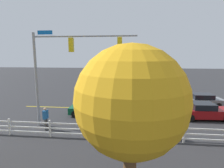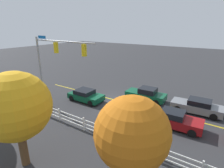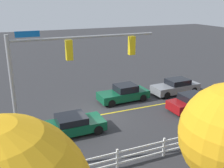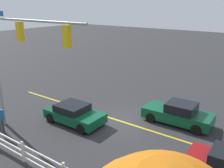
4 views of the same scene
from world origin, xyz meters
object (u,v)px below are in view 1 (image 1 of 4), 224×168
at_px(car_1, 149,99).
at_px(tree_1, 131,101).
at_px(pedestrian, 46,118).
at_px(car_3, 200,100).
at_px(car_0, 204,111).
at_px(car_2, 92,108).

relative_size(car_1, tree_1, 0.77).
distance_m(pedestrian, tree_1, 8.93).
relative_size(car_3, pedestrian, 2.75).
relative_size(car_0, tree_1, 0.75).
height_order(pedestrian, tree_1, tree_1).
bearing_deg(pedestrian, car_3, -148.84).
bearing_deg(pedestrian, car_0, -161.47).
bearing_deg(car_2, car_3, 17.65).
height_order(car_2, pedestrian, pedestrian).
distance_m(car_1, pedestrian, 11.14).
xyz_separation_m(car_0, car_1, (4.28, -4.02, 0.01)).
relative_size(car_1, car_2, 1.12).
height_order(car_1, car_2, car_1).
distance_m(car_1, car_3, 5.36).
distance_m(car_2, tree_1, 10.56).
distance_m(car_2, car_3, 11.55).
bearing_deg(tree_1, car_2, -69.72).
relative_size(car_2, pedestrian, 2.37).
relative_size(car_1, pedestrian, 2.66).
height_order(car_3, pedestrian, pedestrian).
xyz_separation_m(car_1, car_3, (-5.36, 0.20, -0.01)).
height_order(car_1, pedestrian, pedestrian).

